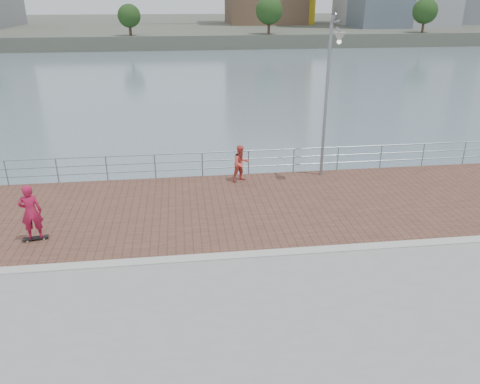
{
  "coord_description": "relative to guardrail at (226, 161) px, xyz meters",
  "views": [
    {
      "loc": [
        -1.86,
        -12.42,
        7.5
      ],
      "look_at": [
        0.0,
        2.0,
        1.3
      ],
      "focal_mm": 35.0,
      "sensor_mm": 36.0,
      "label": 1
    }
  ],
  "objects": [
    {
      "name": "brick_lane",
      "position": [
        -0.0,
        -3.4,
        -0.68
      ],
      "size": [
        40.0,
        6.8,
        0.02
      ],
      "primitive_type": "cube",
      "color": "brown",
      "rests_on": "seawall"
    },
    {
      "name": "shoreline_trees",
      "position": [
        2.78,
        70.0,
        3.67
      ],
      "size": [
        144.74,
        5.06,
        6.75
      ],
      "color": "#473323",
      "rests_on": "far_shore"
    },
    {
      "name": "skateboarder",
      "position": [
        -6.79,
        -5.15,
        0.34
      ],
      "size": [
        0.75,
        0.56,
        1.86
      ],
      "primitive_type": "imported",
      "rotation": [
        0.0,
        0.0,
        3.33
      ],
      "color": "#AD173C",
      "rests_on": "skateboard"
    },
    {
      "name": "curb",
      "position": [
        -0.0,
        -7.0,
        -0.66
      ],
      "size": [
        40.0,
        0.4,
        0.06
      ],
      "primitive_type": "cube",
      "color": "#B7B5AD",
      "rests_on": "seawall"
    },
    {
      "name": "far_shore",
      "position": [
        -0.0,
        115.5,
        -1.44
      ],
      "size": [
        320.0,
        95.0,
        2.5
      ],
      "primitive_type": "cube",
      "color": "#4C5142",
      "rests_on": "ground"
    },
    {
      "name": "bystander",
      "position": [
        0.59,
        -0.77,
        0.12
      ],
      "size": [
        0.94,
        0.85,
        1.58
      ],
      "primitive_type": "imported",
      "rotation": [
        0.0,
        0.0,
        0.4
      ],
      "color": "#E75244",
      "rests_on": "brick_lane"
    },
    {
      "name": "guardrail",
      "position": [
        0.0,
        0.0,
        0.0
      ],
      "size": [
        39.06,
        0.06,
        1.13
      ],
      "color": "#8C9EA8",
      "rests_on": "brick_lane"
    },
    {
      "name": "water",
      "position": [
        -0.0,
        -7.0,
        -2.69
      ],
      "size": [
        400.0,
        400.0,
        0.0
      ],
      "primitive_type": "plane",
      "color": "slate",
      "rests_on": "ground"
    },
    {
      "name": "street_lamp",
      "position": [
        4.22,
        -0.97,
        3.92
      ],
      "size": [
        0.47,
        1.38,
        6.49
      ],
      "color": "gray",
      "rests_on": "brick_lane"
    },
    {
      "name": "skateboard",
      "position": [
        -6.79,
        -5.15,
        -0.6
      ],
      "size": [
        0.82,
        0.35,
        0.09
      ],
      "rotation": [
        0.0,
        0.0,
        0.19
      ],
      "color": "black",
      "rests_on": "brick_lane"
    }
  ]
}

